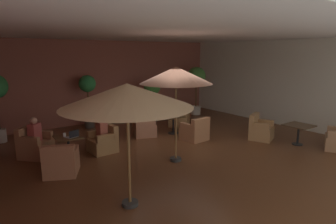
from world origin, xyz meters
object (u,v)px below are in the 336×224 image
(open_laptop, at_px, (73,135))
(patron_by_window, at_px, (102,129))
(potted_tree_left_corner, at_px, (196,80))
(patio_umbrella_center_beige, at_px, (127,96))
(potted_tree_right_corner, at_px, (88,91))
(iced_drink_cup, at_px, (64,135))
(cafe_table_front_right, at_px, (173,120))
(armchair_mid_center_north, at_px, (261,130))
(armchair_front_left_south, at_px, (35,146))
(patio_umbrella_tall_red, at_px, (176,76))
(armchair_front_right_east, at_px, (143,127))
(potted_tree_mid_right, at_px, (152,91))
(armchair_front_right_north, at_px, (180,118))
(patron_blue_shirt, at_px, (35,131))
(cafe_table_front_left, at_px, (68,142))
(armchair_front_right_south, at_px, (195,132))
(armchair_front_left_east, at_px, (104,142))
(cafe_table_mid_center, at_px, (299,128))
(armchair_front_left_north, at_px, (61,162))

(open_laptop, bearing_deg, patron_by_window, 10.36)
(potted_tree_left_corner, xyz_separation_m, open_laptop, (-6.76, -2.55, -0.93))
(patio_umbrella_center_beige, relative_size, potted_tree_right_corner, 1.17)
(iced_drink_cup, bearing_deg, cafe_table_front_right, 5.00)
(armchair_mid_center_north, bearing_deg, potted_tree_left_corner, 77.70)
(armchair_front_left_south, xyz_separation_m, patio_umbrella_tall_red, (3.03, -2.62, 2.00))
(armchair_front_right_east, height_order, patio_umbrella_tall_red, patio_umbrella_tall_red)
(patio_umbrella_tall_red, relative_size, potted_tree_mid_right, 1.39)
(armchair_front_left_south, xyz_separation_m, potted_tree_right_corner, (2.48, 2.22, 1.13))
(potted_tree_mid_right, xyz_separation_m, potted_tree_right_corner, (-2.62, 0.54, 0.16))
(cafe_table_front_right, bearing_deg, potted_tree_left_corner, 34.85)
(armchair_front_right_north, xyz_separation_m, iced_drink_cup, (-4.88, -1.06, 0.39))
(patio_umbrella_center_beige, bearing_deg, potted_tree_left_corner, 39.93)
(patron_blue_shirt, bearing_deg, cafe_table_front_left, -46.96)
(armchair_front_right_south, relative_size, patron_by_window, 1.15)
(armchair_front_right_north, relative_size, patron_by_window, 1.47)
(armchair_front_left_east, relative_size, potted_tree_left_corner, 0.36)
(armchair_front_left_south, relative_size, patio_umbrella_tall_red, 0.41)
(armchair_front_right_north, relative_size, potted_tree_right_corner, 0.49)
(armchair_front_right_south, xyz_separation_m, armchair_mid_center_north, (1.88, -1.24, 0.02))
(potted_tree_right_corner, height_order, patron_blue_shirt, potted_tree_right_corner)
(armchair_front_left_east, relative_size, cafe_table_mid_center, 1.01)
(cafe_table_front_right, xyz_separation_m, potted_tree_left_corner, (2.91, 2.03, 1.14))
(open_laptop, bearing_deg, armchair_front_right_north, 14.70)
(cafe_table_front_right, relative_size, potted_tree_left_corner, 0.33)
(armchair_front_left_east, xyz_separation_m, armchair_front_left_south, (-1.76, 0.73, 0.03))
(cafe_table_front_left, height_order, armchair_front_right_south, armchair_front_right_south)
(cafe_table_mid_center, distance_m, patron_by_window, 6.18)
(armchair_front_left_south, relative_size, armchair_front_right_east, 1.08)
(patio_umbrella_tall_red, bearing_deg, patron_blue_shirt, 139.23)
(armchair_front_left_south, height_order, potted_tree_left_corner, potted_tree_left_corner)
(patio_umbrella_tall_red, xyz_separation_m, potted_tree_left_corner, (4.54, 4.26, -0.69))
(armchair_front_right_south, distance_m, open_laptop, 3.99)
(potted_tree_right_corner, bearing_deg, patio_umbrella_tall_red, -83.61)
(armchair_front_right_south, bearing_deg, cafe_table_front_left, 169.73)
(cafe_table_mid_center, xyz_separation_m, armchair_mid_center_north, (-0.46, 1.09, -0.22))
(armchair_front_right_east, bearing_deg, patio_umbrella_tall_red, -102.46)
(armchair_mid_center_north, height_order, patio_umbrella_center_beige, patio_umbrella_center_beige)
(patio_umbrella_center_beige, bearing_deg, potted_tree_right_corner, 75.20)
(armchair_front_left_north, bearing_deg, armchair_front_left_south, 97.83)
(cafe_table_mid_center, distance_m, potted_tree_right_corner, 7.64)
(cafe_table_front_left, xyz_separation_m, potted_tree_mid_right, (4.39, 2.45, 0.81))
(armchair_front_left_north, bearing_deg, potted_tree_right_corner, 60.12)
(armchair_front_left_north, xyz_separation_m, potted_tree_left_corner, (7.33, 3.34, 1.33))
(armchair_front_left_east, xyz_separation_m, patio_umbrella_tall_red, (1.27, -1.88, 2.03))
(armchair_front_left_north, bearing_deg, patio_umbrella_tall_red, -18.25)
(armchair_front_left_east, relative_size, armchair_front_right_south, 1.00)
(patron_blue_shirt, bearing_deg, armchair_front_right_south, -17.28)
(armchair_front_left_north, xyz_separation_m, patio_umbrella_center_beige, (0.61, -2.28, 1.84))
(armchair_front_right_north, bearing_deg, cafe_table_front_right, -140.49)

